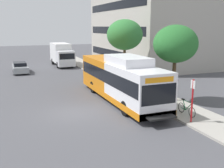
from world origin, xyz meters
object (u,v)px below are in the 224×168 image
Objects in this scene: bus_stop_sign_pole at (192,98)px; street_tree_mid_block at (125,35)px; parked_car_far_lane at (20,68)px; box_truck_background at (62,54)px; bicycle_parked at (187,109)px; transit_bus at (120,79)px; street_tree_near_stop at (175,44)px.

street_tree_mid_block is at bearing 82.20° from bus_stop_sign_pole.
box_truck_background is (6.16, 4.18, 1.08)m from parked_car_far_lane.
bicycle_parked is 26.11m from box_truck_background.
street_tree_mid_block is at bearing 84.02° from bicycle_parked.
parked_car_far_lane is at bearing -145.85° from box_truck_background.
transit_bus is at bearing 114.91° from bicycle_parked.
transit_bus is 8.77m from street_tree_mid_block.
street_tree_mid_block is 14.37m from box_truck_background.
box_truck_background is (-4.02, 13.44, -3.12)m from street_tree_mid_block.
bicycle_parked is at bearing -84.03° from box_truck_background.
street_tree_near_stop is (3.65, -1.92, 2.75)m from transit_bus.
bus_stop_sign_pole is 24.42m from parked_car_far_lane.
transit_bus reaches higher than parked_car_far_lane.
street_tree_mid_block is 14.39m from parked_car_far_lane.
parked_car_far_lane is (-8.31, 22.95, -0.99)m from bus_stop_sign_pole.
box_truck_background is (-3.94, 22.64, -2.71)m from street_tree_near_stop.
box_truck_background is at bearing 106.66° from street_tree_mid_block.
parked_car_far_lane is 0.64× the size of box_truck_background.
street_tree_mid_block is (1.88, 13.69, 3.21)m from bus_stop_sign_pole.
bicycle_parked is at bearing -95.98° from street_tree_mid_block.
box_truck_background reaches higher than parked_car_far_lane.
transit_bus is 4.95m from street_tree_near_stop.
parked_car_far_lane is at bearing 137.72° from street_tree_mid_block.
street_tree_near_stop is at bearing -80.13° from box_truck_background.
bicycle_parked is 0.31× the size of street_tree_near_stop.
bus_stop_sign_pole is 1.48× the size of bicycle_parked.
transit_bus is 2.13× the size of street_tree_near_stop.
street_tree_mid_block is at bearing -42.28° from parked_car_far_lane.
bicycle_parked is 0.25× the size of box_truck_background.
street_tree_mid_block is (3.73, 7.28, 3.15)m from transit_bus.
street_tree_near_stop reaches higher than bicycle_parked.
street_tree_mid_block reaches higher than street_tree_near_stop.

